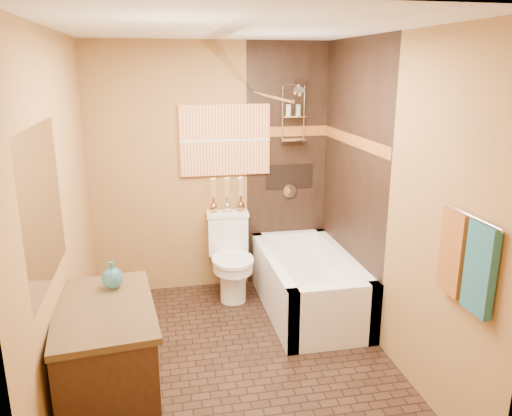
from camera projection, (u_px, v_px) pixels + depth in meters
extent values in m
plane|color=black|center=(238.00, 362.00, 3.95)|extent=(3.00, 3.00, 0.00)
cube|color=olive|center=(62.00, 220.00, 3.38)|extent=(0.02, 3.00, 2.50)
cube|color=olive|center=(390.00, 202.00, 3.84)|extent=(0.02, 3.00, 2.50)
cube|color=olive|center=(212.00, 170.00, 5.02)|extent=(2.40, 0.02, 2.50)
cube|color=olive|center=(292.00, 303.00, 2.20)|extent=(2.40, 0.02, 2.50)
plane|color=silver|center=(235.00, 27.00, 3.27)|extent=(3.00, 3.00, 0.00)
cube|color=black|center=(287.00, 167.00, 5.16)|extent=(0.85, 0.01, 2.50)
cube|color=black|center=(352.00, 181.00, 4.54)|extent=(0.01, 1.50, 2.50)
cube|color=brown|center=(288.00, 131.00, 5.05)|extent=(0.85, 0.01, 0.10)
cube|color=brown|center=(353.00, 140.00, 4.44)|extent=(0.01, 1.50, 0.10)
cube|color=black|center=(289.00, 177.00, 5.19)|extent=(0.50, 0.01, 0.25)
cylinder|color=silver|center=(295.00, 85.00, 4.81)|extent=(0.02, 0.26, 0.02)
cylinder|color=silver|center=(299.00, 91.00, 4.68)|extent=(0.11, 0.11, 0.09)
cylinder|color=silver|center=(290.00, 191.00, 5.21)|extent=(0.14, 0.02, 0.14)
cylinder|color=silver|center=(268.00, 95.00, 4.18)|extent=(0.03, 1.55, 0.03)
cylinder|color=silver|center=(470.00, 216.00, 2.79)|extent=(0.02, 0.55, 0.02)
cube|color=navy|center=(480.00, 269.00, 2.74)|extent=(0.05, 0.22, 0.52)
cube|color=brown|center=(453.00, 253.00, 2.98)|extent=(0.05, 0.22, 0.52)
cube|color=#DB6533|center=(225.00, 140.00, 4.94)|extent=(0.90, 0.04, 0.70)
cube|color=white|center=(43.00, 206.00, 2.79)|extent=(0.01, 1.00, 0.90)
cube|color=white|center=(333.00, 318.00, 4.08)|extent=(0.80, 0.10, 0.55)
cube|color=white|center=(289.00, 256.00, 5.40)|extent=(0.80, 0.10, 0.55)
cube|color=white|center=(272.00, 286.00, 4.67)|extent=(0.10, 1.50, 0.55)
cube|color=white|center=(343.00, 280.00, 4.80)|extent=(0.10, 1.50, 0.55)
cube|color=white|center=(308.00, 292.00, 4.76)|extent=(0.64, 1.34, 0.35)
cube|color=white|center=(228.00, 234.00, 5.12)|extent=(0.41, 0.20, 0.40)
cube|color=white|center=(227.00, 214.00, 5.06)|extent=(0.43, 0.22, 0.04)
cylinder|color=white|center=(233.00, 282.00, 4.93)|extent=(0.25, 0.25, 0.40)
cylinder|color=white|center=(233.00, 265.00, 4.88)|extent=(0.39, 0.39, 0.11)
cylinder|color=white|center=(233.00, 260.00, 4.87)|extent=(0.41, 0.41, 0.03)
cube|color=black|center=(108.00, 371.00, 3.14)|extent=(0.65, 0.97, 0.81)
cube|color=black|center=(104.00, 309.00, 3.03)|extent=(0.69, 1.02, 0.04)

